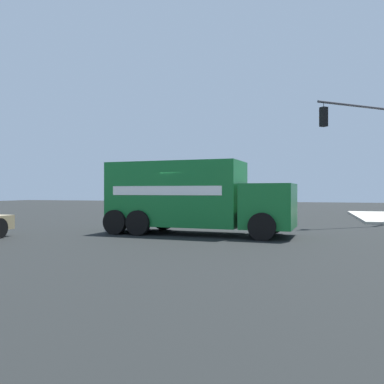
{
  "coord_description": "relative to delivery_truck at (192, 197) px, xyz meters",
  "views": [
    {
      "loc": [
        -4.5,
        15.53,
        1.76
      ],
      "look_at": [
        0.42,
        -0.42,
        1.73
      ],
      "focal_mm": 36.84,
      "sensor_mm": 36.0,
      "label": 1
    }
  ],
  "objects": [
    {
      "name": "traffic_light_primary",
      "position": [
        -7.43,
        -6.72,
        2.74
      ],
      "size": [
        3.71,
        3.2,
        6.25
      ],
      "color": "#38383D",
      "rests_on": "sidewalk_corner_near"
    },
    {
      "name": "ground_plane",
      "position": [
        -0.28,
        -0.05,
        -1.53
      ],
      "size": [
        100.0,
        100.0,
        0.0
      ],
      "primitive_type": "plane",
      "color": "black"
    },
    {
      "name": "delivery_truck",
      "position": [
        0.0,
        0.0,
        0.0
      ],
      "size": [
        7.66,
        3.13,
        2.96
      ],
      "color": "#146B2D",
      "rests_on": "ground"
    }
  ]
}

